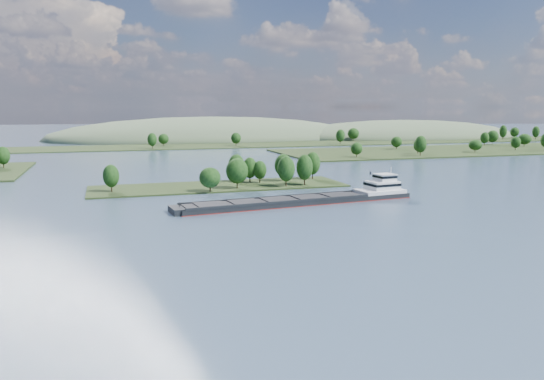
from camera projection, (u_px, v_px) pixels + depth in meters
name	position (u px, v px, depth m)	size (l,w,h in m)	color
ground	(263.00, 216.00, 153.53)	(1800.00, 1800.00, 0.00)	#3C5069
tree_island	(239.00, 177.00, 210.55)	(100.00, 32.80, 13.45)	black
right_bank	(493.00, 149.00, 392.03)	(320.00, 90.00, 14.38)	black
back_shoreline	(173.00, 146.00, 419.54)	(900.00, 60.00, 15.03)	black
hill_east	(403.00, 137.00, 560.72)	(260.00, 140.00, 36.00)	#495B3F
hill_west	(212.00, 139.00, 529.29)	(320.00, 160.00, 44.00)	#495B3F
cargo_barge	(313.00, 198.00, 175.54)	(83.70, 18.86, 11.24)	black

